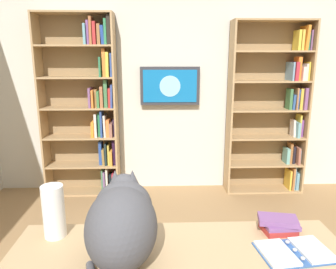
# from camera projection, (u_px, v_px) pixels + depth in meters

# --- Properties ---
(wall_back) EXTENTS (4.52, 0.06, 2.70)m
(wall_back) POSITION_uv_depth(u_px,v_px,m) (174.00, 82.00, 3.93)
(wall_back) COLOR beige
(wall_back) RESTS_ON ground
(bookshelf_left) EXTENTS (0.94, 0.28, 2.06)m
(bookshelf_left) POSITION_uv_depth(u_px,v_px,m) (275.00, 109.00, 3.89)
(bookshelf_left) COLOR tan
(bookshelf_left) RESTS_ON ground
(bookshelf_right) EXTENTS (0.88, 0.28, 2.13)m
(bookshelf_right) POSITION_uv_depth(u_px,v_px,m) (89.00, 106.00, 3.80)
(bookshelf_right) COLOR tan
(bookshelf_right) RESTS_ON ground
(wall_mounted_tv) EXTENTS (0.71, 0.07, 0.45)m
(wall_mounted_tv) POSITION_uv_depth(u_px,v_px,m) (170.00, 86.00, 3.86)
(wall_mounted_tv) COLOR #333338
(cat) EXTENTS (0.31, 0.57, 0.38)m
(cat) POSITION_uv_depth(u_px,v_px,m) (122.00, 220.00, 1.43)
(cat) COLOR #4C4C51
(cat) RESTS_ON desk
(open_binder) EXTENTS (0.36, 0.26, 0.02)m
(open_binder) POSITION_uv_depth(u_px,v_px,m) (295.00, 252.00, 1.50)
(open_binder) COLOR #335999
(open_binder) RESTS_ON desk
(paper_towel_roll) EXTENTS (0.11, 0.11, 0.27)m
(paper_towel_roll) POSITION_uv_depth(u_px,v_px,m) (54.00, 211.00, 1.62)
(paper_towel_roll) COLOR white
(paper_towel_roll) RESTS_ON desk
(desk_book_stack) EXTENTS (0.21, 0.15, 0.08)m
(desk_book_stack) POSITION_uv_depth(u_px,v_px,m) (279.00, 224.00, 1.68)
(desk_book_stack) COLOR #B7332D
(desk_book_stack) RESTS_ON desk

